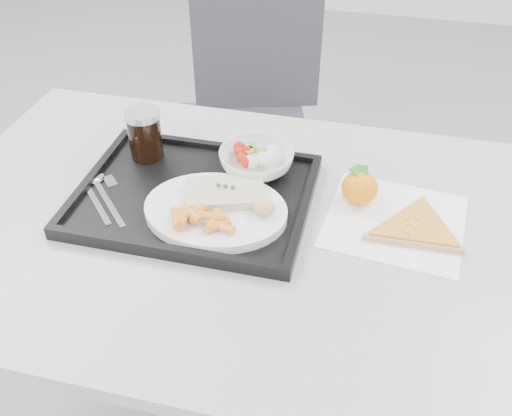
# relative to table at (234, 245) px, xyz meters

# --- Properties ---
(table) EXTENTS (1.20, 0.80, 0.75)m
(table) POSITION_rel_table_xyz_m (0.00, 0.00, 0.00)
(table) COLOR silver
(table) RESTS_ON ground
(chair) EXTENTS (0.52, 0.52, 0.93)m
(chair) POSITION_rel_table_xyz_m (-0.18, 0.82, -0.15)
(chair) COLOR #383840
(chair) RESTS_ON ground
(tray) EXTENTS (0.45, 0.35, 0.03)m
(tray) POSITION_rel_table_xyz_m (-0.09, 0.04, 0.08)
(tray) COLOR black
(tray) RESTS_ON table
(dinner_plate) EXTENTS (0.27, 0.27, 0.02)m
(dinner_plate) POSITION_rel_table_xyz_m (-0.03, -0.01, 0.09)
(dinner_plate) COLOR white
(dinner_plate) RESTS_ON tray
(fish_fillet) EXTENTS (0.17, 0.13, 0.03)m
(fish_fillet) POSITION_rel_table_xyz_m (-0.02, 0.02, 0.11)
(fish_fillet) COLOR beige
(fish_fillet) RESTS_ON dinner_plate
(bread_roll) EXTENTS (0.05, 0.04, 0.03)m
(bread_roll) POSITION_rel_table_xyz_m (0.06, -0.01, 0.12)
(bread_roll) COLOR #E9C687
(bread_roll) RESTS_ON dinner_plate
(salad_bowl) EXTENTS (0.15, 0.15, 0.05)m
(salad_bowl) POSITION_rel_table_xyz_m (0.01, 0.14, 0.11)
(salad_bowl) COLOR white
(salad_bowl) RESTS_ON tray
(cola_glass) EXTENTS (0.07, 0.07, 0.11)m
(cola_glass) POSITION_rel_table_xyz_m (-0.23, 0.14, 0.14)
(cola_glass) COLOR black
(cola_glass) RESTS_ON tray
(cutlery) EXTENTS (0.14, 0.15, 0.01)m
(cutlery) POSITION_rel_table_xyz_m (-0.26, -0.00, 0.08)
(cutlery) COLOR silver
(cutlery) RESTS_ON tray
(napkin) EXTENTS (0.27, 0.27, 0.00)m
(napkin) POSITION_rel_table_xyz_m (0.30, 0.06, 0.07)
(napkin) COLOR white
(napkin) RESTS_ON table
(tangerine) EXTENTS (0.09, 0.09, 0.07)m
(tangerine) POSITION_rel_table_xyz_m (0.22, 0.11, 0.10)
(tangerine) COLOR orange
(tangerine) RESTS_ON napkin
(pizza_slice) EXTENTS (0.29, 0.29, 0.02)m
(pizza_slice) POSITION_rel_table_xyz_m (0.34, 0.04, 0.08)
(pizza_slice) COLOR tan
(pizza_slice) RESTS_ON napkin
(carrot_pile) EXTENTS (0.13, 0.09, 0.02)m
(carrot_pile) POSITION_rel_table_xyz_m (-0.04, -0.06, 0.11)
(carrot_pile) COLOR orange
(carrot_pile) RESTS_ON dinner_plate
(salad_contents) EXTENTS (0.10, 0.08, 0.03)m
(salad_contents) POSITION_rel_table_xyz_m (0.01, 0.14, 0.12)
(salad_contents) COLOR #AA1C0C
(salad_contents) RESTS_ON salad_bowl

